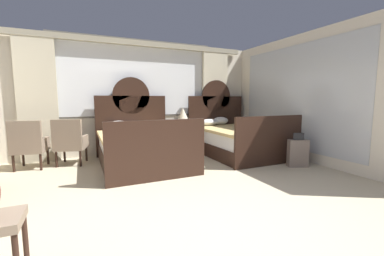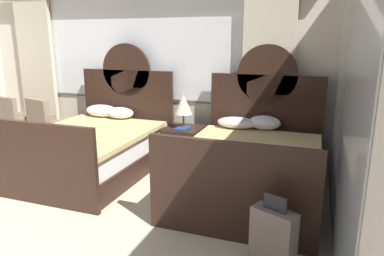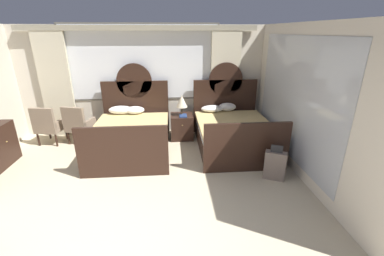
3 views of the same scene
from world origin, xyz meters
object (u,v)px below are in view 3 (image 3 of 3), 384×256
suitcase_on_floor (275,165)px  armchair_by_window_left (78,124)px  bed_near_mirror (232,132)px  nightstand_between_beds (182,126)px  table_lamp_on_nightstand (182,101)px  book_on_nightstand (183,116)px  bed_near_window (132,135)px  armchair_by_window_centre (48,125)px

suitcase_on_floor → armchair_by_window_left: bearing=154.2°
bed_near_mirror → nightstand_between_beds: size_ratio=3.60×
table_lamp_on_nightstand → armchair_by_window_left: bearing=-178.1°
book_on_nightstand → armchair_by_window_left: 2.50m
suitcase_on_floor → nightstand_between_beds: bearing=127.6°
bed_near_window → armchair_by_window_centre: (-2.01, 0.54, 0.11)m
book_on_nightstand → armchair_by_window_centre: armchair_by_window_centre is taller
armchair_by_window_left → suitcase_on_floor: size_ratio=1.40×
table_lamp_on_nightstand → bed_near_mirror: bearing=-28.9°
bed_near_window → book_on_nightstand: (1.18, 0.53, 0.25)m
bed_near_window → armchair_by_window_left: bearing=157.7°
armchair_by_window_left → bed_near_window: bearing=-22.3°
bed_near_window → nightstand_between_beds: bed_near_window is taller
book_on_nightstand → suitcase_on_floor: bearing=-51.4°
bed_near_mirror → table_lamp_on_nightstand: 1.42m
bed_near_window → suitcase_on_floor: size_ratio=3.28×
armchair_by_window_left → armchair_by_window_centre: 0.69m
table_lamp_on_nightstand → bed_near_window: bearing=-151.6°
bed_near_window → table_lamp_on_nightstand: 1.43m
armchair_by_window_centre → armchair_by_window_left: bearing=0.2°
table_lamp_on_nightstand → nightstand_between_beds: bearing=106.8°
bed_near_mirror → table_lamp_on_nightstand: bed_near_mirror is taller
book_on_nightstand → armchair_by_window_centre: (-3.19, 0.00, -0.14)m
bed_near_window → bed_near_mirror: size_ratio=1.00×
nightstand_between_beds → armchair_by_window_left: 2.47m
armchair_by_window_centre → book_on_nightstand: bearing=-0.1°
bed_near_window → bed_near_mirror: bearing=-0.0°
table_lamp_on_nightstand → armchair_by_window_left: table_lamp_on_nightstand is taller
table_lamp_on_nightstand → armchair_by_window_centre: (-3.16, -0.08, -0.47)m
book_on_nightstand → armchair_by_window_left: (-2.49, 0.01, -0.14)m
table_lamp_on_nightstand → armchair_by_window_left: (-2.47, -0.08, -0.47)m
bed_near_window → bed_near_mirror: same height
book_on_nightstand → armchair_by_window_left: size_ratio=0.28×
nightstand_between_beds → bed_near_window: bearing=-150.7°
armchair_by_window_left → armchair_by_window_centre: (-0.69, -0.00, 0.00)m
bed_near_window → armchair_by_window_left: 1.43m
bed_near_window → table_lamp_on_nightstand: (1.15, 0.62, 0.58)m
table_lamp_on_nightstand → book_on_nightstand: table_lamp_on_nightstand is taller
bed_near_window → book_on_nightstand: 1.32m
bed_near_mirror → nightstand_between_beds: 1.31m
armchair_by_window_left → armchair_by_window_centre: same height
bed_near_window → armchair_by_window_centre: bed_near_window is taller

